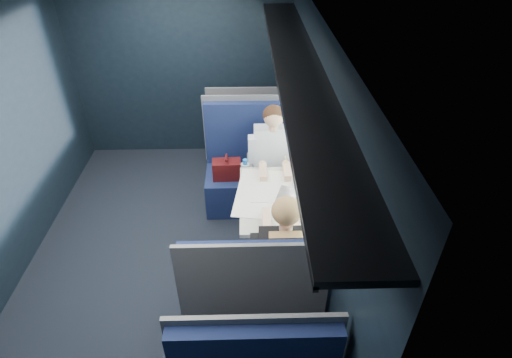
{
  "coord_description": "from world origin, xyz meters",
  "views": [
    {
      "loc": [
        0.82,
        -2.92,
        3.06
      ],
      "look_at": [
        0.9,
        0.0,
        0.95
      ],
      "focal_mm": 28.0,
      "sensor_mm": 36.0,
      "label": 1
    }
  ],
  "objects_px": {
    "bottle_small": "(297,167)",
    "laptop": "(295,192)",
    "woman": "(284,253)",
    "cup": "(297,166)",
    "seat_row_front": "(249,134)",
    "table": "(270,203)",
    "seat_bay_far": "(253,297)",
    "man": "(273,158)",
    "seat_bay_near": "(249,172)"
  },
  "relations": [
    {
      "from": "bottle_small",
      "to": "seat_bay_near",
      "type": "bearing_deg",
      "value": 132.48
    },
    {
      "from": "seat_bay_near",
      "to": "woman",
      "type": "height_order",
      "value": "woman"
    },
    {
      "from": "table",
      "to": "woman",
      "type": "bearing_deg",
      "value": -84.55
    },
    {
      "from": "seat_bay_far",
      "to": "seat_row_front",
      "type": "relative_size",
      "value": 1.09
    },
    {
      "from": "laptop",
      "to": "bottle_small",
      "type": "xyz_separation_m",
      "value": [
        0.06,
        0.35,
        0.04
      ]
    },
    {
      "from": "seat_bay_near",
      "to": "woman",
      "type": "distance_m",
      "value": 1.63
    },
    {
      "from": "woman",
      "to": "seat_row_front",
      "type": "bearing_deg",
      "value": 95.7
    },
    {
      "from": "seat_bay_far",
      "to": "bottle_small",
      "type": "bearing_deg",
      "value": 68.98
    },
    {
      "from": "laptop",
      "to": "cup",
      "type": "height_order",
      "value": "laptop"
    },
    {
      "from": "man",
      "to": "laptop",
      "type": "distance_m",
      "value": 0.72
    },
    {
      "from": "seat_row_front",
      "to": "woman",
      "type": "relative_size",
      "value": 0.88
    },
    {
      "from": "bottle_small",
      "to": "laptop",
      "type": "bearing_deg",
      "value": -99.97
    },
    {
      "from": "seat_bay_near",
      "to": "seat_row_front",
      "type": "height_order",
      "value": "seat_bay_near"
    },
    {
      "from": "seat_row_front",
      "to": "woman",
      "type": "bearing_deg",
      "value": -84.3
    },
    {
      "from": "man",
      "to": "laptop",
      "type": "relative_size",
      "value": 3.88
    },
    {
      "from": "man",
      "to": "woman",
      "type": "relative_size",
      "value": 1.0
    },
    {
      "from": "man",
      "to": "bottle_small",
      "type": "relative_size",
      "value": 5.81
    },
    {
      "from": "woman",
      "to": "bottle_small",
      "type": "xyz_separation_m",
      "value": [
        0.22,
        1.05,
        0.11
      ]
    },
    {
      "from": "woman",
      "to": "bottle_small",
      "type": "relative_size",
      "value": 5.81
    },
    {
      "from": "man",
      "to": "laptop",
      "type": "height_order",
      "value": "man"
    },
    {
      "from": "table",
      "to": "laptop",
      "type": "bearing_deg",
      "value": -0.85
    },
    {
      "from": "woman",
      "to": "cup",
      "type": "relative_size",
      "value": 14.46
    },
    {
      "from": "woman",
      "to": "cup",
      "type": "distance_m",
      "value": 1.17
    },
    {
      "from": "man",
      "to": "seat_bay_far",
      "type": "bearing_deg",
      "value": -99.03
    },
    {
      "from": "table",
      "to": "seat_row_front",
      "type": "distance_m",
      "value": 1.82
    },
    {
      "from": "seat_bay_near",
      "to": "bottle_small",
      "type": "distance_m",
      "value": 0.82
    },
    {
      "from": "table",
      "to": "man",
      "type": "height_order",
      "value": "man"
    },
    {
      "from": "table",
      "to": "seat_bay_far",
      "type": "bearing_deg",
      "value": -101.78
    },
    {
      "from": "laptop",
      "to": "cup",
      "type": "bearing_deg",
      "value": 80.75
    },
    {
      "from": "table",
      "to": "woman",
      "type": "height_order",
      "value": "woman"
    },
    {
      "from": "seat_bay_near",
      "to": "man",
      "type": "distance_m",
      "value": 0.43
    },
    {
      "from": "seat_bay_far",
      "to": "woman",
      "type": "xyz_separation_m",
      "value": [
        0.25,
        0.17,
        0.31
      ]
    },
    {
      "from": "laptop",
      "to": "man",
      "type": "bearing_deg",
      "value": 102.67
    },
    {
      "from": "bottle_small",
      "to": "table",
      "type": "bearing_deg",
      "value": -129.62
    },
    {
      "from": "seat_bay_far",
      "to": "seat_row_front",
      "type": "bearing_deg",
      "value": 90.0
    },
    {
      "from": "table",
      "to": "seat_row_front",
      "type": "xyz_separation_m",
      "value": [
        -0.18,
        1.8,
        -0.25
      ]
    },
    {
      "from": "seat_row_front",
      "to": "bottle_small",
      "type": "relative_size",
      "value": 5.1
    },
    {
      "from": "table",
      "to": "seat_bay_far",
      "type": "distance_m",
      "value": 0.93
    },
    {
      "from": "seat_bay_near",
      "to": "seat_row_front",
      "type": "relative_size",
      "value": 1.09
    },
    {
      "from": "cup",
      "to": "seat_bay_far",
      "type": "bearing_deg",
      "value": -110.05
    },
    {
      "from": "seat_bay_far",
      "to": "cup",
      "type": "relative_size",
      "value": 13.78
    },
    {
      "from": "seat_bay_far",
      "to": "laptop",
      "type": "distance_m",
      "value": 1.04
    },
    {
      "from": "seat_bay_far",
      "to": "man",
      "type": "relative_size",
      "value": 0.95
    },
    {
      "from": "seat_bay_near",
      "to": "woman",
      "type": "xyz_separation_m",
      "value": [
        0.26,
        -1.58,
        0.31
      ]
    },
    {
      "from": "seat_bay_near",
      "to": "laptop",
      "type": "distance_m",
      "value": 1.04
    },
    {
      "from": "cup",
      "to": "bottle_small",
      "type": "bearing_deg",
      "value": -96.55
    },
    {
      "from": "seat_row_front",
      "to": "man",
      "type": "height_order",
      "value": "man"
    },
    {
      "from": "table",
      "to": "laptop",
      "type": "relative_size",
      "value": 2.93
    },
    {
      "from": "seat_row_front",
      "to": "laptop",
      "type": "height_order",
      "value": "seat_row_front"
    },
    {
      "from": "seat_bay_far",
      "to": "laptop",
      "type": "height_order",
      "value": "seat_bay_far"
    }
  ]
}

